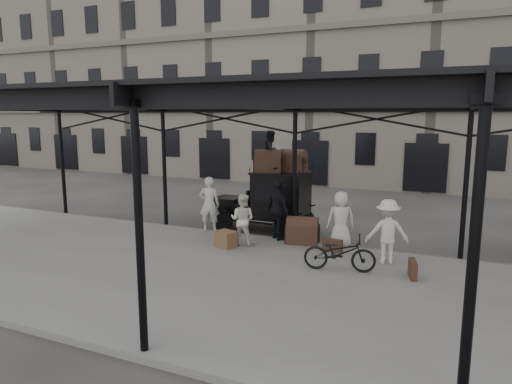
{
  "coord_description": "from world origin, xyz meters",
  "views": [
    {
      "loc": [
        4.75,
        -11.72,
        4.17
      ],
      "look_at": [
        -1.17,
        1.6,
        1.7
      ],
      "focal_mm": 32.0,
      "sensor_mm": 36.0,
      "label": 1
    }
  ],
  "objects_px": {
    "bicycle": "(340,253)",
    "steamer_trunk_platform": "(302,232)",
    "porter_official": "(278,209)",
    "taxi": "(273,199)",
    "steamer_trunk_roof_near": "(268,163)",
    "porter_left": "(209,204)"
  },
  "relations": [
    {
      "from": "bicycle",
      "to": "steamer_trunk_platform",
      "type": "bearing_deg",
      "value": 28.07
    },
    {
      "from": "porter_official",
      "to": "bicycle",
      "type": "height_order",
      "value": "porter_official"
    },
    {
      "from": "taxi",
      "to": "bicycle",
      "type": "height_order",
      "value": "taxi"
    },
    {
      "from": "steamer_trunk_roof_near",
      "to": "steamer_trunk_platform",
      "type": "height_order",
      "value": "steamer_trunk_roof_near"
    },
    {
      "from": "steamer_trunk_roof_near",
      "to": "bicycle",
      "type": "bearing_deg",
      "value": -60.84
    },
    {
      "from": "taxi",
      "to": "porter_official",
      "type": "xyz_separation_m",
      "value": [
        0.76,
        -1.44,
        -0.06
      ]
    },
    {
      "from": "steamer_trunk_roof_near",
      "to": "steamer_trunk_platform",
      "type": "xyz_separation_m",
      "value": [
        1.72,
        -1.33,
        -2.01
      ]
    },
    {
      "from": "porter_official",
      "to": "steamer_trunk_roof_near",
      "type": "bearing_deg",
      "value": -14.7
    },
    {
      "from": "taxi",
      "to": "steamer_trunk_platform",
      "type": "xyz_separation_m",
      "value": [
        1.64,
        -1.58,
        -0.69
      ]
    },
    {
      "from": "taxi",
      "to": "steamer_trunk_roof_near",
      "type": "distance_m",
      "value": 1.34
    },
    {
      "from": "steamer_trunk_platform",
      "to": "bicycle",
      "type": "bearing_deg",
      "value": -62.22
    },
    {
      "from": "porter_left",
      "to": "bicycle",
      "type": "bearing_deg",
      "value": 137.31
    },
    {
      "from": "porter_official",
      "to": "steamer_trunk_platform",
      "type": "height_order",
      "value": "porter_official"
    },
    {
      "from": "porter_official",
      "to": "steamer_trunk_platform",
      "type": "xyz_separation_m",
      "value": [
        0.88,
        -0.14,
        -0.64
      ]
    },
    {
      "from": "taxi",
      "to": "porter_official",
      "type": "bearing_deg",
      "value": -62.06
    },
    {
      "from": "bicycle",
      "to": "steamer_trunk_roof_near",
      "type": "relative_size",
      "value": 2.03
    },
    {
      "from": "taxi",
      "to": "bicycle",
      "type": "xyz_separation_m",
      "value": [
        3.33,
        -3.65,
        -0.57
      ]
    },
    {
      "from": "porter_official",
      "to": "bicycle",
      "type": "relative_size",
      "value": 1.08
    },
    {
      "from": "porter_left",
      "to": "steamer_trunk_roof_near",
      "type": "relative_size",
      "value": 2.11
    },
    {
      "from": "taxi",
      "to": "bicycle",
      "type": "relative_size",
      "value": 1.97
    },
    {
      "from": "taxi",
      "to": "porter_left",
      "type": "height_order",
      "value": "taxi"
    },
    {
      "from": "porter_left",
      "to": "bicycle",
      "type": "xyz_separation_m",
      "value": [
        5.13,
        -2.21,
        -0.48
      ]
    }
  ]
}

